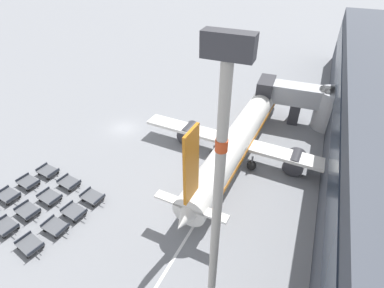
# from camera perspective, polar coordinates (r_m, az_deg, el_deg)

# --- Properties ---
(ground_plane) EXTENTS (500.00, 500.00, 0.00)m
(ground_plane) POSITION_cam_1_polar(r_m,az_deg,el_deg) (49.57, -12.84, 2.97)
(ground_plane) COLOR gray
(jet_bridge) EXTENTS (14.04, 5.19, 6.61)m
(jet_bridge) POSITION_cam_1_polar(r_m,az_deg,el_deg) (51.31, 21.40, 7.45)
(jet_bridge) COLOR #B2B5BA
(jet_bridge) RESTS_ON ground_plane
(airplane) EXTENTS (28.31, 36.60, 12.52)m
(airplane) POSITION_cam_1_polar(r_m,az_deg,el_deg) (41.74, 9.20, 1.57)
(airplane) COLOR white
(airplane) RESTS_ON ground_plane
(baggage_dolly_row_near_col_b) EXTENTS (3.26, 2.21, 0.92)m
(baggage_dolly_row_near_col_b) POSITION_cam_1_polar(r_m,az_deg,el_deg) (38.12, -31.95, -13.20)
(baggage_dolly_row_near_col_b) COLOR #515459
(baggage_dolly_row_near_col_b) RESTS_ON ground_plane
(baggage_dolly_row_near_col_c) EXTENTS (3.27, 2.30, 0.92)m
(baggage_dolly_row_near_col_c) POSITION_cam_1_polar(r_m,az_deg,el_deg) (35.17, -28.47, -16.55)
(baggage_dolly_row_near_col_c) COLOR #515459
(baggage_dolly_row_near_col_c) RESTS_ON ground_plane
(baggage_dolly_row_mid_a_col_a) EXTENTS (3.25, 2.11, 0.92)m
(baggage_dolly_row_mid_a_col_a) POSITION_cam_1_polar(r_m,az_deg,el_deg) (41.77, -31.56, -8.37)
(baggage_dolly_row_mid_a_col_a) COLOR #515459
(baggage_dolly_row_mid_a_col_a) RESTS_ON ground_plane
(baggage_dolly_row_mid_a_col_b) EXTENTS (3.27, 2.23, 0.92)m
(baggage_dolly_row_mid_a_col_b) POSITION_cam_1_polar(r_m,az_deg,el_deg) (38.67, -28.78, -11.12)
(baggage_dolly_row_mid_a_col_b) COLOR #515459
(baggage_dolly_row_mid_a_col_b) RESTS_ON ground_plane
(baggage_dolly_row_mid_a_col_c) EXTENTS (3.24, 2.07, 0.92)m
(baggage_dolly_row_mid_a_col_c) POSITION_cam_1_polar(r_m,az_deg,el_deg) (35.68, -24.54, -14.15)
(baggage_dolly_row_mid_a_col_c) COLOR #515459
(baggage_dolly_row_mid_a_col_c) RESTS_ON ground_plane
(baggage_dolly_row_mid_b_col_a) EXTENTS (3.26, 2.18, 0.92)m
(baggage_dolly_row_mid_b_col_a) POSITION_cam_1_polar(r_m,az_deg,el_deg) (42.53, -28.69, -6.42)
(baggage_dolly_row_mid_b_col_a) COLOR #515459
(baggage_dolly_row_mid_b_col_a) RESTS_ON ground_plane
(baggage_dolly_row_mid_b_col_b) EXTENTS (3.26, 2.16, 0.92)m
(baggage_dolly_row_mid_b_col_b) POSITION_cam_1_polar(r_m,az_deg,el_deg) (39.23, -25.44, -9.16)
(baggage_dolly_row_mid_b_col_b) COLOR #515459
(baggage_dolly_row_mid_b_col_b) RESTS_ON ground_plane
(baggage_dolly_row_mid_b_col_c) EXTENTS (3.26, 2.17, 0.92)m
(baggage_dolly_row_mid_b_col_c) POSITION_cam_1_polar(r_m,az_deg,el_deg) (36.43, -21.52, -11.93)
(baggage_dolly_row_mid_b_col_c) COLOR #515459
(baggage_dolly_row_mid_b_col_c) RESTS_ON ground_plane
(baggage_dolly_row_far_col_a) EXTENTS (3.24, 2.09, 0.92)m
(baggage_dolly_row_far_col_a) POSITION_cam_1_polar(r_m,az_deg,el_deg) (43.20, -25.73, -4.72)
(baggage_dolly_row_far_col_a) COLOR #515459
(baggage_dolly_row_far_col_a) RESTS_ON ground_plane
(baggage_dolly_row_far_col_b) EXTENTS (3.26, 2.16, 0.92)m
(baggage_dolly_row_far_col_b) POSITION_cam_1_polar(r_m,az_deg,el_deg) (40.30, -22.33, -6.85)
(baggage_dolly_row_far_col_b) COLOR #515459
(baggage_dolly_row_far_col_b) RESTS_ON ground_plane
(baggage_dolly_row_far_col_c) EXTENTS (3.25, 2.14, 0.92)m
(baggage_dolly_row_far_col_c) POSITION_cam_1_polar(r_m,az_deg,el_deg) (37.41, -18.39, -9.57)
(baggage_dolly_row_far_col_c) COLOR #515459
(baggage_dolly_row_far_col_c) RESTS_ON ground_plane
(apron_light_mast) EXTENTS (2.00, 0.70, 22.95)m
(apron_light_mast) POSITION_cam_1_polar(r_m,az_deg,el_deg) (16.61, 4.70, -13.49)
(apron_light_mast) COLOR #ADA89E
(apron_light_mast) RESTS_ON ground_plane
(stand_guidance_stripe) EXTENTS (2.65, 35.13, 0.01)m
(stand_guidance_stripe) POSITION_cam_1_polar(r_m,az_deg,el_deg) (37.78, 5.07, -7.92)
(stand_guidance_stripe) COLOR white
(stand_guidance_stripe) RESTS_ON ground_plane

